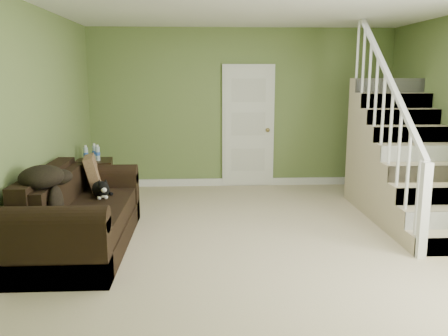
{
  "coord_description": "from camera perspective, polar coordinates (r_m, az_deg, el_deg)",
  "views": [
    {
      "loc": [
        -0.69,
        -5.12,
        1.85
      ],
      "look_at": [
        -0.43,
        0.22,
        0.8
      ],
      "focal_mm": 38.0,
      "sensor_mm": 36.0,
      "label": 1
    }
  ],
  "objects": [
    {
      "name": "cat",
      "position": [
        5.61,
        -14.66,
        -2.5
      ],
      "size": [
        0.33,
        0.51,
        0.25
      ],
      "rotation": [
        0.0,
        0.0,
        0.36
      ],
      "color": "black",
      "rests_on": "sofa"
    },
    {
      "name": "wall_back",
      "position": [
        7.92,
        2.19,
        7.17
      ],
      "size": [
        5.0,
        0.04,
        2.6
      ],
      "primitive_type": "cube",
      "color": "olive",
      "rests_on": "floor"
    },
    {
      "name": "staircase",
      "position": [
        6.76,
        20.63,
        0.13
      ],
      "size": [
        1.0,
        2.51,
        2.82
      ],
      "color": "tan",
      "rests_on": "floor"
    },
    {
      "name": "floor",
      "position": [
        5.48,
        4.63,
        -8.59
      ],
      "size": [
        5.0,
        5.5,
        0.01
      ],
      "primitive_type": "cube",
      "color": "tan",
      "rests_on": "ground"
    },
    {
      "name": "baseboard_left",
      "position": [
        5.7,
        -21.05,
        -7.91
      ],
      "size": [
        0.04,
        5.5,
        0.12
      ],
      "primitive_type": "cube",
      "color": "white",
      "rests_on": "floor"
    },
    {
      "name": "wall_front",
      "position": [
        2.53,
        13.17,
        -1.71
      ],
      "size": [
        5.0,
        0.04,
        2.6
      ],
      "primitive_type": "cube",
      "color": "olive",
      "rests_on": "floor"
    },
    {
      "name": "side_table",
      "position": [
        7.16,
        -15.33,
        -1.54
      ],
      "size": [
        0.6,
        0.6,
        0.86
      ],
      "rotation": [
        0.0,
        0.0,
        0.14
      ],
      "color": "black",
      "rests_on": "floor"
    },
    {
      "name": "ceiling",
      "position": [
        5.22,
        5.1,
        19.38
      ],
      "size": [
        5.0,
        5.5,
        0.01
      ],
      "primitive_type": "cube",
      "color": "white",
      "rests_on": "wall_back"
    },
    {
      "name": "door",
      "position": [
        7.91,
        2.93,
        5.02
      ],
      "size": [
        0.86,
        0.12,
        2.02
      ],
      "color": "white",
      "rests_on": "floor"
    },
    {
      "name": "baseboard_back",
      "position": [
        8.07,
        2.14,
        -1.67
      ],
      "size": [
        5.0,
        0.04,
        0.12
      ],
      "primitive_type": "cube",
      "color": "white",
      "rests_on": "floor"
    },
    {
      "name": "sofa",
      "position": [
        5.37,
        -17.1,
        -5.84
      ],
      "size": [
        0.94,
        2.17,
        0.86
      ],
      "color": "black",
      "rests_on": "floor"
    },
    {
      "name": "throw_pillow",
      "position": [
        6.02,
        -15.4,
        -0.73
      ],
      "size": [
        0.29,
        0.49,
        0.47
      ],
      "primitive_type": "cube",
      "rotation": [
        0.0,
        -0.24,
        0.17
      ],
      "color": "#4C311E",
      "rests_on": "sofa"
    },
    {
      "name": "wall_left",
      "position": [
        5.45,
        -22.26,
        4.54
      ],
      "size": [
        0.04,
        5.5,
        2.6
      ],
      "primitive_type": "cube",
      "color": "olive",
      "rests_on": "floor"
    },
    {
      "name": "throw_blanket",
      "position": [
        4.86,
        -21.1,
        -1.02
      ],
      "size": [
        0.47,
        0.58,
        0.22
      ],
      "primitive_type": "ellipsoid",
      "rotation": [
        0.0,
        0.0,
        0.13
      ],
      "color": "black",
      "rests_on": "sofa"
    },
    {
      "name": "banana",
      "position": [
        4.99,
        -16.47,
        -5.11
      ],
      "size": [
        0.16,
        0.18,
        0.05
      ],
      "primitive_type": "ellipsoid",
      "rotation": [
        0.0,
        0.0,
        0.66
      ],
      "color": "yellow",
      "rests_on": "sofa"
    }
  ]
}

